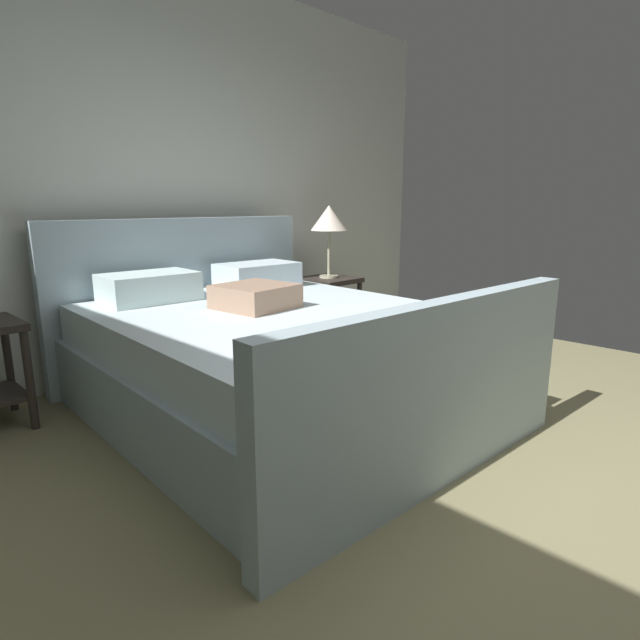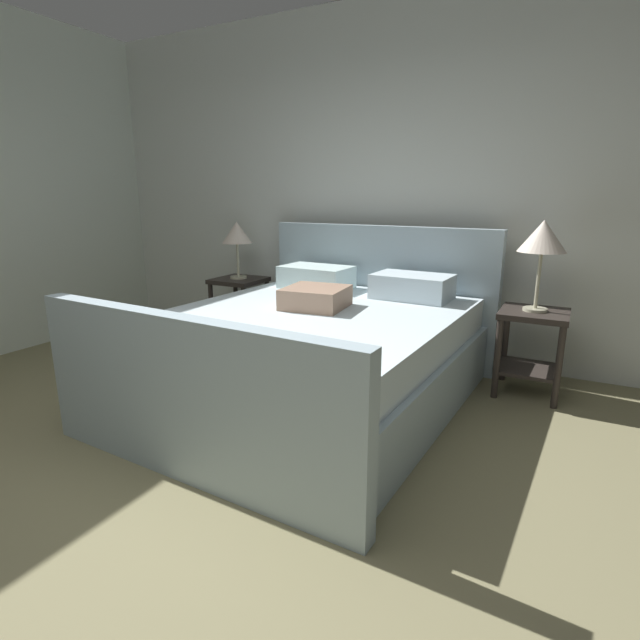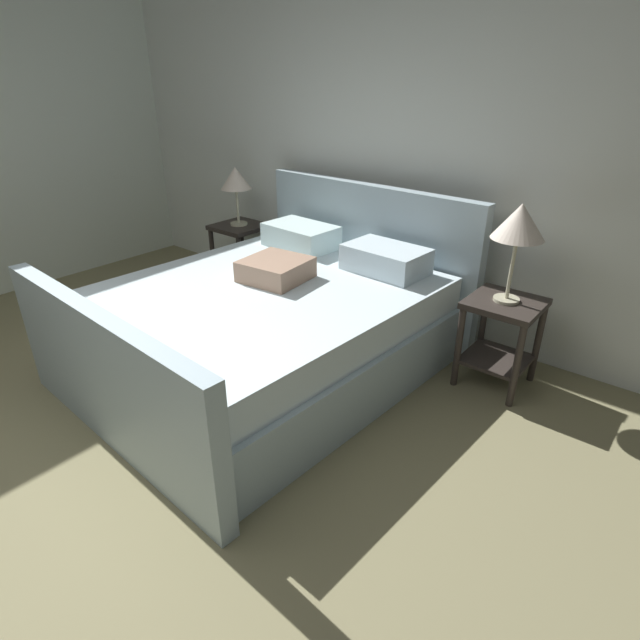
# 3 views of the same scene
# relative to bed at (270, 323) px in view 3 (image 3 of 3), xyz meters

# --- Properties ---
(ground_plane) EXTENTS (5.80, 5.77, 0.02)m
(ground_plane) POSITION_rel_bed_xyz_m (0.02, -1.62, -0.35)
(ground_plane) COLOR #7B7552
(wall_back) EXTENTS (5.92, 0.12, 2.89)m
(wall_back) POSITION_rel_bed_xyz_m (0.02, 1.33, 1.10)
(wall_back) COLOR silver
(wall_back) RESTS_ON ground
(bed) EXTENTS (2.09, 2.43, 1.12)m
(bed) POSITION_rel_bed_xyz_m (0.00, 0.00, 0.00)
(bed) COLOR #9BB0BA
(bed) RESTS_ON ground
(nightstand_right) EXTENTS (0.44, 0.44, 0.60)m
(nightstand_right) POSITION_rel_bed_xyz_m (1.30, 0.80, 0.06)
(nightstand_right) COLOR #2F2824
(nightstand_right) RESTS_ON ground
(table_lamp_right) EXTENTS (0.31, 0.31, 0.61)m
(table_lamp_right) POSITION_rel_bed_xyz_m (1.30, 0.80, 0.75)
(table_lamp_right) COLOR #B7B293
(table_lamp_right) RESTS_ON nightstand_right
(nightstand_left) EXTENTS (0.44, 0.44, 0.60)m
(nightstand_left) POSITION_rel_bed_xyz_m (-1.30, 0.94, 0.06)
(nightstand_left) COLOR #2F2824
(nightstand_left) RESTS_ON ground
(table_lamp_left) EXTENTS (0.28, 0.28, 0.53)m
(table_lamp_left) POSITION_rel_bed_xyz_m (-1.30, 0.94, 0.67)
(table_lamp_left) COLOR #B7B293
(table_lamp_left) RESTS_ON nightstand_left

